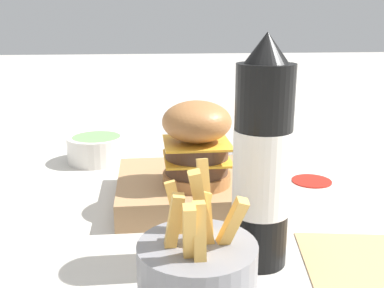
{
  "coord_description": "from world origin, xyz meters",
  "views": [
    {
      "loc": [
        0.64,
        -0.08,
        0.26
      ],
      "look_at": [
        0.02,
        -0.01,
        0.09
      ],
      "focal_mm": 42.0,
      "sensor_mm": 36.0,
      "label": 1
    }
  ],
  "objects_px": {
    "side_bowl": "(97,148)",
    "serving_board": "(192,188)",
    "spoon": "(256,152)",
    "fries_basket": "(197,278)",
    "burger": "(197,142)",
    "ketchup_bottle": "(262,163)"
  },
  "relations": [
    {
      "from": "burger",
      "to": "spoon",
      "type": "bearing_deg",
      "value": 148.92
    },
    {
      "from": "ketchup_bottle",
      "to": "side_bowl",
      "type": "height_order",
      "value": "ketchup_bottle"
    },
    {
      "from": "ketchup_bottle",
      "to": "fries_basket",
      "type": "height_order",
      "value": "ketchup_bottle"
    },
    {
      "from": "burger",
      "to": "fries_basket",
      "type": "xyz_separation_m",
      "value": [
        0.25,
        -0.03,
        -0.06
      ]
    },
    {
      "from": "fries_basket",
      "to": "serving_board",
      "type": "bearing_deg",
      "value": 174.8
    },
    {
      "from": "burger",
      "to": "side_bowl",
      "type": "relative_size",
      "value": 1.07
    },
    {
      "from": "fries_basket",
      "to": "side_bowl",
      "type": "xyz_separation_m",
      "value": [
        -0.48,
        -0.13,
        -0.02
      ]
    },
    {
      "from": "serving_board",
      "to": "spoon",
      "type": "height_order",
      "value": "serving_board"
    },
    {
      "from": "serving_board",
      "to": "spoon",
      "type": "xyz_separation_m",
      "value": [
        -0.22,
        0.15,
        -0.01
      ]
    },
    {
      "from": "side_bowl",
      "to": "spoon",
      "type": "distance_m",
      "value": 0.31
    },
    {
      "from": "burger",
      "to": "fries_basket",
      "type": "bearing_deg",
      "value": -6.62
    },
    {
      "from": "fries_basket",
      "to": "side_bowl",
      "type": "relative_size",
      "value": 1.29
    },
    {
      "from": "spoon",
      "to": "fries_basket",
      "type": "bearing_deg",
      "value": -102.18
    },
    {
      "from": "ketchup_bottle",
      "to": "side_bowl",
      "type": "bearing_deg",
      "value": -151.46
    },
    {
      "from": "serving_board",
      "to": "burger",
      "type": "height_order",
      "value": "burger"
    },
    {
      "from": "serving_board",
      "to": "side_bowl",
      "type": "height_order",
      "value": "side_bowl"
    },
    {
      "from": "ketchup_bottle",
      "to": "spoon",
      "type": "relative_size",
      "value": 1.77
    },
    {
      "from": "burger",
      "to": "ketchup_bottle",
      "type": "bearing_deg",
      "value": 18.32
    },
    {
      "from": "side_bowl",
      "to": "spoon",
      "type": "xyz_separation_m",
      "value": [
        -0.01,
        0.31,
        -0.02
      ]
    },
    {
      "from": "side_bowl",
      "to": "spoon",
      "type": "relative_size",
      "value": 0.78
    },
    {
      "from": "side_bowl",
      "to": "serving_board",
      "type": "bearing_deg",
      "value": 37.23
    },
    {
      "from": "burger",
      "to": "side_bowl",
      "type": "xyz_separation_m",
      "value": [
        -0.24,
        -0.16,
        -0.07
      ]
    }
  ]
}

